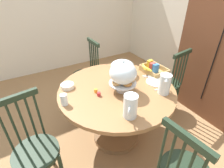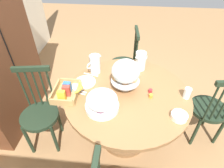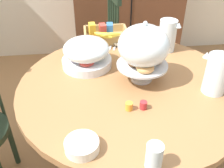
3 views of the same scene
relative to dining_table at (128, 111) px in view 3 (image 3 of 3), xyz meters
name	(u,v)px [view 3 (image 3 of 3)]	position (x,y,z in m)	size (l,w,h in m)	color
ground_plane	(137,162)	(0.09, 0.04, -0.53)	(10.00, 10.00, 0.00)	#997047
dining_table	(128,111)	(0.00, 0.00, 0.00)	(1.24, 1.24, 0.74)	olive
windsor_chair_facing_door	(99,53)	(-0.12, 0.91, -0.08)	(0.40, 0.41, 0.97)	#1E2D1E
pastry_stand_with_dome	(144,48)	(0.07, 0.03, 0.40)	(0.28, 0.28, 0.34)	silver
fruit_platter_covered	(86,53)	(-0.23, 0.22, 0.29)	(0.30, 0.30, 0.18)	silver
orange_juice_pitcher	(216,76)	(0.42, -0.13, 0.30)	(0.16, 0.15, 0.21)	silver
milk_pitcher	(167,37)	(0.31, 0.37, 0.30)	(0.16, 0.15, 0.21)	silver
cereal_basket	(105,35)	(-0.09, 0.57, 0.25)	(0.32, 0.30, 0.12)	tan
china_plate_large	(135,46)	(0.12, 0.44, 0.21)	(0.22, 0.22, 0.01)	white
china_plate_small	(123,42)	(0.04, 0.49, 0.22)	(0.15, 0.15, 0.01)	white
cereal_bowl	(82,146)	(-0.27, -0.45, 0.23)	(0.14, 0.14, 0.04)	white
drinking_glass	(154,156)	(-0.01, -0.56, 0.26)	(0.06, 0.06, 0.11)	silver
jam_jar_strawberry	(143,105)	(0.03, -0.22, 0.23)	(0.04, 0.04, 0.04)	#B7282D
jam_jar_apricot	(129,106)	(-0.04, -0.22, 0.23)	(0.04, 0.04, 0.04)	orange
table_knife	(115,45)	(-0.02, 0.48, 0.21)	(0.17, 0.01, 0.01)	silver
dinner_fork	(111,44)	(-0.05, 0.49, 0.21)	(0.17, 0.01, 0.01)	silver
soup_spoon	(155,47)	(0.25, 0.41, 0.21)	(0.17, 0.01, 0.01)	silver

